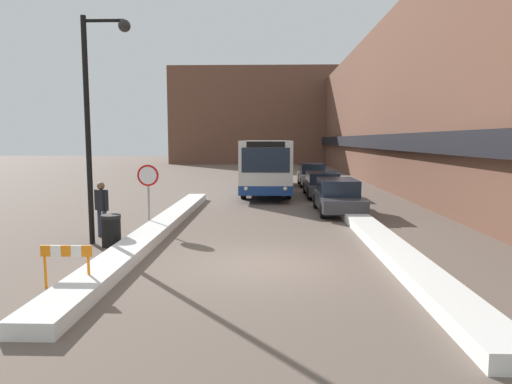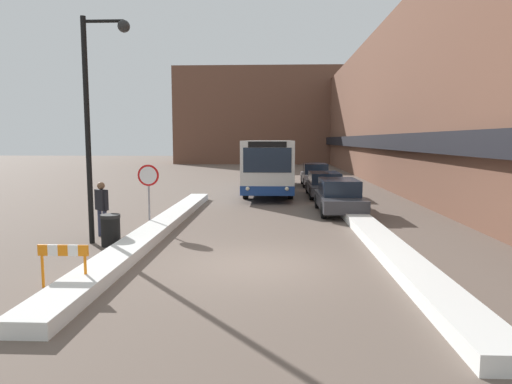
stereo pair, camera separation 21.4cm
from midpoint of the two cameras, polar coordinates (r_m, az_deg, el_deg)
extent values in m
plane|color=#66564C|center=(11.72, 0.80, -9.13)|extent=(160.00, 160.00, 0.00)
cube|color=brown|center=(36.66, 18.00, 9.84)|extent=(5.00, 60.00, 10.98)
cube|color=black|center=(35.95, 13.62, 6.16)|extent=(0.50, 60.00, 0.90)
cube|color=brown|center=(63.53, 2.16, 9.39)|extent=(26.00, 8.00, 12.70)
cube|color=silver|center=(16.14, -11.70, -4.36)|extent=(0.90, 17.27, 0.31)
cube|color=silver|center=(16.49, 13.90, -4.14)|extent=(0.90, 20.02, 0.33)
cube|color=silver|center=(28.27, 1.86, 3.74)|extent=(2.65, 12.41, 2.67)
cube|color=navy|center=(28.34, 1.85, 1.52)|extent=(2.67, 12.43, 0.47)
cube|color=#192333|center=(28.25, 1.86, 4.50)|extent=(2.68, 11.41, 0.73)
cube|color=#192333|center=(22.04, 1.70, 4.00)|extent=(2.33, 0.03, 1.20)
cube|color=black|center=(22.02, 1.71, 5.96)|extent=(1.86, 0.03, 0.28)
sphere|color=#F2EAC6|center=(22.17, -0.78, 0.42)|extent=(0.20, 0.20, 0.20)
sphere|color=#F2EAC6|center=(22.14, 4.16, 0.40)|extent=(0.20, 0.20, 0.20)
cylinder|color=black|center=(24.57, -1.06, 0.39)|extent=(0.28, 1.08, 1.08)
cylinder|color=black|center=(24.54, 4.57, 0.36)|extent=(0.28, 1.08, 1.08)
cylinder|color=black|center=(32.22, -0.23, 1.85)|extent=(0.28, 1.08, 1.08)
cylinder|color=black|center=(32.20, 4.06, 1.83)|extent=(0.28, 1.08, 1.08)
cube|color=#38383D|center=(20.12, 10.64, -1.09)|extent=(1.78, 4.53, 0.54)
cube|color=#192333|center=(20.16, 10.63, 0.65)|extent=(1.56, 2.49, 0.66)
cylinder|color=black|center=(18.91, 13.66, -2.26)|extent=(0.20, 0.67, 0.67)
cylinder|color=black|center=(18.66, 8.79, -2.27)|extent=(0.20, 0.67, 0.67)
cylinder|color=black|center=(21.65, 12.22, -1.13)|extent=(0.20, 0.67, 0.67)
cylinder|color=black|center=(21.43, 7.96, -1.12)|extent=(0.20, 0.67, 0.67)
cube|color=#38383D|center=(25.92, 8.79, 0.55)|extent=(1.86, 4.85, 0.49)
cube|color=#192333|center=(25.99, 8.79, 1.78)|extent=(1.63, 2.67, 0.61)
cylinder|color=black|center=(24.57, 11.14, -0.23)|extent=(0.20, 0.65, 0.65)
cylinder|color=black|center=(24.37, 7.19, -0.22)|extent=(0.20, 0.65, 0.65)
cylinder|color=black|center=(27.53, 10.20, 0.50)|extent=(0.20, 0.65, 0.65)
cylinder|color=black|center=(27.35, 6.67, 0.52)|extent=(0.20, 0.65, 0.65)
cube|color=#B7B7BC|center=(31.86, 7.61, 1.77)|extent=(1.79, 4.27, 0.58)
cube|color=#192333|center=(31.92, 7.61, 2.93)|extent=(1.58, 2.35, 0.69)
cylinder|color=black|center=(30.65, 9.34, 1.14)|extent=(0.20, 0.67, 0.67)
cylinder|color=black|center=(30.50, 6.30, 1.16)|extent=(0.20, 0.67, 0.67)
cylinder|color=black|center=(33.27, 8.80, 1.57)|extent=(0.20, 0.67, 0.67)
cylinder|color=black|center=(33.13, 5.99, 1.59)|extent=(0.20, 0.67, 0.67)
cylinder|color=gray|center=(16.70, -12.87, -0.57)|extent=(0.07, 0.07, 2.29)
cylinder|color=red|center=(16.61, -12.96, 2.05)|extent=(0.76, 0.03, 0.76)
cylinder|color=white|center=(16.59, -12.97, 2.04)|extent=(0.62, 0.02, 0.62)
cylinder|color=black|center=(14.65, -19.90, 6.98)|extent=(0.16, 0.16, 6.76)
cylinder|color=black|center=(14.83, -18.14, 19.64)|extent=(1.20, 0.10, 0.10)
sphere|color=black|center=(14.61, -15.78, 19.32)|extent=(0.36, 0.36, 0.36)
cylinder|color=#333851|center=(15.88, -18.56, -3.67)|extent=(0.13, 0.13, 0.89)
cylinder|color=#333851|center=(15.61, -17.99, -3.82)|extent=(0.13, 0.13, 0.89)
cube|color=black|center=(15.63, -18.38, -0.92)|extent=(0.51, 0.48, 0.67)
sphere|color=brown|center=(15.58, -18.44, 0.75)|extent=(0.25, 0.25, 0.25)
cylinder|color=black|center=(15.84, -18.81, -0.97)|extent=(0.10, 0.10, 0.63)
cylinder|color=black|center=(15.42, -17.93, -1.13)|extent=(0.10, 0.10, 0.63)
cylinder|color=black|center=(14.33, -17.30, -4.79)|extent=(0.56, 0.56, 0.85)
cylinder|color=black|center=(14.25, -17.36, -2.91)|extent=(0.59, 0.59, 0.10)
cylinder|color=orange|center=(10.90, -24.59, -9.03)|extent=(0.06, 0.06, 0.70)
cylinder|color=orange|center=(10.52, -19.99, -9.38)|extent=(0.06, 0.06, 0.70)
cube|color=orange|center=(10.78, -24.58, -6.63)|extent=(0.22, 0.04, 0.24)
cube|color=white|center=(10.68, -23.52, -6.69)|extent=(0.22, 0.04, 0.24)
cube|color=orange|center=(10.59, -22.44, -6.76)|extent=(0.22, 0.04, 0.24)
cube|color=white|center=(10.50, -21.34, -6.82)|extent=(0.22, 0.04, 0.24)
cube|color=orange|center=(10.41, -20.23, -6.88)|extent=(0.22, 0.04, 0.24)
camera|label=1|loc=(0.11, -89.62, 0.04)|focal=32.00mm
camera|label=2|loc=(0.11, 90.38, -0.04)|focal=32.00mm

